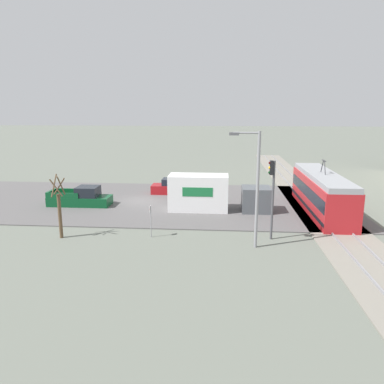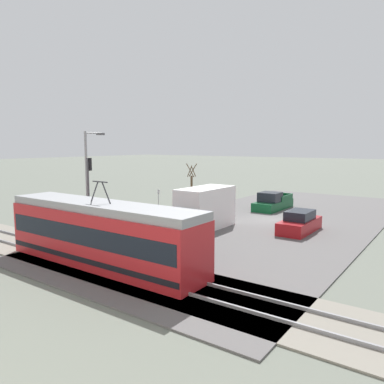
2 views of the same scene
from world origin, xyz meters
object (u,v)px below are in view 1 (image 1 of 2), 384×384
Objects in this scene: box_truck at (212,194)px; traffic_light_pole at (272,189)px; pickup_truck at (81,198)px; street_lamp_near_crossing at (254,181)px; light_rail_tram at (321,193)px; street_tree at (59,210)px; sedan_car_0 at (174,187)px; no_parking_sign at (151,218)px.

box_truck is 8.37m from traffic_light_pole.
pickup_truck is 0.75× the size of street_lamp_near_crossing.
light_rail_tram reaches higher than pickup_truck.
pickup_truck is at bearing -115.34° from traffic_light_pole.
traffic_light_pole is at bearing 64.66° from pickup_truck.
pickup_truck is 8.92m from street_tree.
box_truck is 1.61× the size of traffic_light_pole.
light_rail_tram is 21.62m from pickup_truck.
street_lamp_near_crossing is at bearing 18.32° from box_truck.
pickup_truck is 9.74m from sedan_car_0.
light_rail_tram is 1.43× the size of box_truck.
light_rail_tram is 9.20m from traffic_light_pole.
traffic_light_pole is at bearing -35.45° from light_rail_tram.
street_lamp_near_crossing reaches higher than no_parking_sign.
pickup_truck is 2.49× the size of no_parking_sign.
street_lamp_near_crossing reaches higher than sedan_car_0.
sedan_car_0 is 2.08× the size of no_parking_sign.
street_lamp_near_crossing is (9.00, -6.59, 2.67)m from light_rail_tram.
box_truck is 1.17× the size of street_lamp_near_crossing.
light_rail_tram reaches higher than no_parking_sign.
street_tree is (7.84, -10.34, 0.51)m from box_truck.
street_lamp_near_crossing is (14.98, 7.02, 3.65)m from sedan_car_0.
no_parking_sign reaches higher than pickup_truck.
sedan_car_0 is at bearing -147.84° from traffic_light_pole.
traffic_light_pole is (7.75, 16.36, 2.79)m from pickup_truck.
no_parking_sign is at bearing 45.18° from pickup_truck.
box_truck reaches higher than pickup_truck.
street_lamp_near_crossing is (0.76, 13.19, 2.34)m from street_tree.
pickup_truck is (-0.40, -21.60, -0.96)m from light_rail_tram.
light_rail_tram reaches higher than box_truck.
no_parking_sign is at bearing -88.17° from traffic_light_pole.
sedan_car_0 is at bearing -154.88° from street_lamp_near_crossing.
light_rail_tram is 1.67× the size of street_lamp_near_crossing.
sedan_car_0 is 16.94m from street_lamp_near_crossing.
traffic_light_pole is (7.35, -5.23, 1.83)m from light_rail_tram.
light_rail_tram is 21.43m from street_tree.
street_lamp_near_crossing is at bearing -154.88° from sedan_car_0.
no_parking_sign is (7.61, -13.53, -0.32)m from light_rail_tram.
street_tree is at bearing 11.87° from pickup_truck.
no_parking_sign is (-1.39, -6.94, -2.99)m from street_lamp_near_crossing.
traffic_light_pole is 2.40× the size of no_parking_sign.
light_rail_tram is at bearing 112.62° from street_tree.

